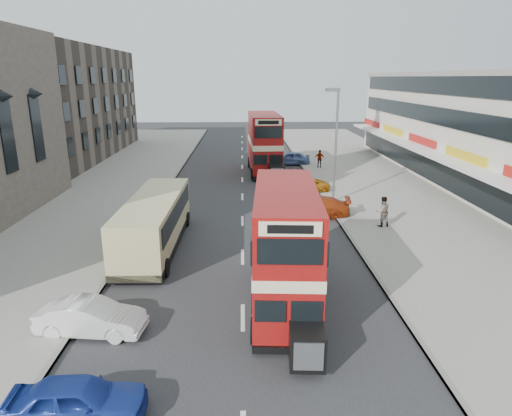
% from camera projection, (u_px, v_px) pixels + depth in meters
% --- Properties ---
extents(ground, '(160.00, 160.00, 0.00)m').
position_uv_depth(ground, '(243.00, 348.00, 15.19)').
color(ground, '#28282B').
rests_on(ground, ground).
extents(road_surface, '(12.00, 90.00, 0.01)m').
position_uv_depth(road_surface, '(242.00, 197.00, 34.38)').
color(road_surface, '#28282B').
rests_on(road_surface, ground).
extents(pavement_right, '(12.00, 90.00, 0.15)m').
position_uv_depth(pavement_right, '(397.00, 195.00, 34.70)').
color(pavement_right, gray).
rests_on(pavement_right, ground).
extents(pavement_left, '(12.00, 90.00, 0.15)m').
position_uv_depth(pavement_left, '(84.00, 197.00, 34.01)').
color(pavement_left, gray).
rests_on(pavement_left, ground).
extents(kerb_left, '(0.20, 90.00, 0.16)m').
position_uv_depth(kerb_left, '(162.00, 196.00, 34.18)').
color(kerb_left, gray).
rests_on(kerb_left, ground).
extents(kerb_right, '(0.20, 90.00, 0.16)m').
position_uv_depth(kerb_right, '(321.00, 195.00, 34.53)').
color(kerb_right, gray).
rests_on(kerb_right, ground).
extents(brick_terrace, '(14.00, 28.00, 12.00)m').
position_uv_depth(brick_terrace, '(42.00, 104.00, 49.33)').
color(brick_terrace, '#66594C').
rests_on(brick_terrace, ground).
extents(commercial_row, '(9.90, 46.20, 9.30)m').
position_uv_depth(commercial_row, '(493.00, 131.00, 35.56)').
color(commercial_row, beige).
rests_on(commercial_row, ground).
extents(street_lamp, '(1.00, 0.20, 8.12)m').
position_uv_depth(street_lamp, '(335.00, 137.00, 31.31)').
color(street_lamp, slate).
rests_on(street_lamp, ground).
extents(bus_main, '(2.76, 8.55, 4.65)m').
position_uv_depth(bus_main, '(285.00, 248.00, 17.34)').
color(bus_main, black).
rests_on(bus_main, ground).
extents(bus_second, '(2.95, 9.77, 5.36)m').
position_uv_depth(bus_second, '(264.00, 143.00, 42.27)').
color(bus_second, black).
rests_on(bus_second, ground).
extents(coach, '(2.63, 9.68, 2.56)m').
position_uv_depth(coach, '(155.00, 221.00, 23.71)').
color(coach, black).
rests_on(coach, ground).
extents(car_left_near, '(3.68, 1.61, 1.23)m').
position_uv_depth(car_left_near, '(78.00, 400.00, 11.84)').
color(car_left_near, navy).
rests_on(car_left_near, ground).
extents(car_left_front, '(3.93, 1.77, 1.25)m').
position_uv_depth(car_left_front, '(91.00, 318.00, 15.89)').
color(car_left_front, white).
rests_on(car_left_front, ground).
extents(car_right_a, '(4.65, 2.38, 1.29)m').
position_uv_depth(car_right_a, '(316.00, 207.00, 29.42)').
color(car_right_a, '#A43710').
rests_on(car_right_a, ground).
extents(car_right_b, '(4.08, 2.28, 1.08)m').
position_uv_depth(car_right_b, '(304.00, 186.00, 35.54)').
color(car_right_b, '#C06F13').
rests_on(car_right_b, ground).
extents(car_right_c, '(4.16, 1.78, 1.40)m').
position_uv_depth(car_right_c, '(290.00, 158.00, 46.76)').
color(car_right_c, '#5571AA').
rests_on(car_right_c, ground).
extents(pedestrian_near, '(0.77, 0.60, 1.87)m').
position_uv_depth(pedestrian_near, '(382.00, 211.00, 26.89)').
color(pedestrian_near, gray).
rests_on(pedestrian_near, pavement_right).
extents(pedestrian_far, '(1.06, 0.54, 1.74)m').
position_uv_depth(pedestrian_far, '(319.00, 159.00, 44.69)').
color(pedestrian_far, gray).
rests_on(pedestrian_far, pavement_right).
extents(cyclist, '(0.67, 1.87, 1.99)m').
position_uv_depth(cyclist, '(292.00, 197.00, 31.82)').
color(cyclist, gray).
rests_on(cyclist, ground).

